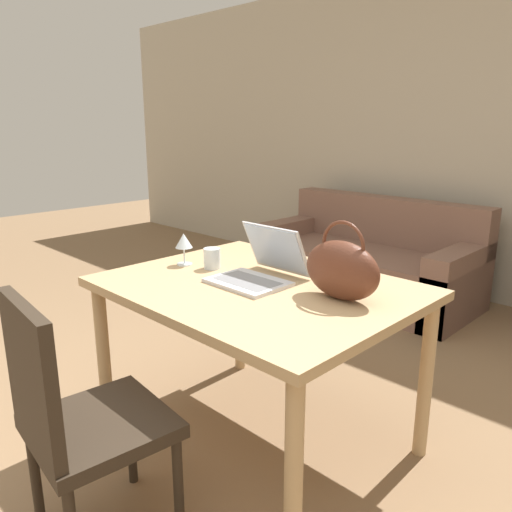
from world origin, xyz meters
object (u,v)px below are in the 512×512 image
laptop (261,266)px  handbag (342,269)px  drinking_glass (212,258)px  wine_glass (184,242)px  couch (366,263)px  chair (76,414)px

laptop → handbag: (0.39, 0.04, 0.06)m
drinking_glass → wine_glass: wine_glass is taller
laptop → handbag: size_ratio=1.08×
couch → chair: bearing=-75.6°
chair → couch: bearing=110.2°
couch → handbag: (1.14, -2.03, 0.61)m
laptop → drinking_glass: bearing=-173.4°
laptop → wine_glass: laptop is taller
chair → laptop: bearing=96.4°
drinking_glass → handbag: (0.68, 0.07, 0.07)m
chair → couch: 3.07m
chair → wine_glass: same height
laptop → wine_glass: 0.45m
laptop → drinking_glass: laptop is taller
drinking_glass → handbag: handbag is taller
laptop → drinking_glass: 0.29m
couch → wine_glass: wine_glass is taller
couch → wine_glass: 2.26m
wine_glass → handbag: 0.84m
laptop → wine_glass: (-0.43, -0.09, 0.05)m
chair → couch: (-0.76, 2.96, -0.23)m
chair → drinking_glass: chair is taller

